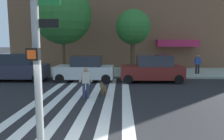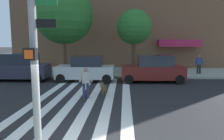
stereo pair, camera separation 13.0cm
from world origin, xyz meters
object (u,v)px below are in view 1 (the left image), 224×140
Objects in this scene: parked_car_third_in_line at (152,69)px; street_tree_middle at (133,27)px; parked_car_behind_first at (85,69)px; parked_car_near_curb at (18,68)px; dog_on_leash at (103,87)px; pedestrian_dog_walker at (86,81)px; pedestrian_bystander at (198,63)px; traffic_light_pole at (34,20)px; street_tree_nearest at (63,15)px.

street_tree_middle is (-1.29, 3.34, 3.22)m from parked_car_third_in_line.
parked_car_third_in_line is at bearing 0.02° from parked_car_behind_first.
parked_car_near_curb is 1.00× the size of parked_car_third_in_line.
parked_car_third_in_line is 0.82× the size of street_tree_middle.
parked_car_third_in_line is 5.31m from dog_on_leash.
street_tree_middle is 9.27m from pedestrian_dog_walker.
street_tree_middle is at bearing 178.11° from pedestrian_bystander.
street_tree_nearest reaches higher than traffic_light_pole.
dog_on_leash is (0.96, 6.92, -3.08)m from traffic_light_pole.
traffic_light_pole is 11.39m from parked_car_behind_first.
parked_car_near_curb is (-5.88, 11.06, -2.55)m from traffic_light_pole.
parked_car_near_curb is at bearing 148.80° from dog_on_leash.
street_tree_middle is (2.95, 14.40, 0.64)m from traffic_light_pole.
traffic_light_pole reaches higher than pedestrian_bystander.
traffic_light_pole is 14.72m from street_tree_middle.
parked_car_behind_first is at bearing -161.29° from pedestrian_bystander.
pedestrian_dog_walker is (-4.14, -4.86, -0.02)m from parked_car_third_in_line.
parked_car_behind_first is at bearing -179.98° from parked_car_third_in_line.
parked_car_third_in_line reaches higher than parked_car_behind_first.
dog_on_leash is 0.65× the size of pedestrian_bystander.
street_tree_middle is (8.83, 3.34, 3.19)m from parked_car_near_curb.
parked_car_behind_first is 5.58m from street_tree_nearest.
parked_car_third_in_line is 2.78× the size of pedestrian_bystander.
parked_car_near_curb reaches higher than pedestrian_dog_walker.
parked_car_third_in_line is 8.86m from street_tree_nearest.
street_tree_nearest reaches higher than pedestrian_bystander.
parked_car_third_in_line reaches higher than dog_on_leash.
traffic_light_pole is at bearing -110.98° from parked_car_third_in_line.
street_tree_middle is at bearing 78.41° from traffic_light_pole.
traffic_light_pole reaches higher than pedestrian_dog_walker.
traffic_light_pole is at bearing -86.20° from parked_car_behind_first.
parked_car_behind_first reaches higher than dog_on_leash.
traffic_light_pole is at bearing -97.88° from dog_on_leash.
parked_car_near_curb is 5.14m from parked_car_behind_first.
parked_car_behind_first is 2.61× the size of pedestrian_dog_walker.
pedestrian_dog_walker is 11.67m from pedestrian_bystander.
street_tree_nearest is at bearing -174.23° from street_tree_middle.
dog_on_leash is (0.85, 0.72, -0.48)m from pedestrian_dog_walker.
traffic_light_pole is 6.72m from pedestrian_dog_walker.
traffic_light_pole is 14.22m from street_tree_nearest.
dog_on_leash is at bearing 82.12° from traffic_light_pole.
street_tree_nearest is (2.83, 2.73, 4.20)m from parked_car_near_curb.
traffic_light_pole is at bearing -121.13° from pedestrian_bystander.
parked_car_near_curb reaches higher than dog_on_leash.
pedestrian_dog_walker is at bearing -39.09° from parked_car_near_curb.
parked_car_third_in_line is at bearing -20.56° from street_tree_nearest.
street_tree_middle reaches higher than pedestrian_bystander.
parked_car_behind_first is (-0.73, 11.06, -2.62)m from traffic_light_pole.
street_tree_middle is 3.40× the size of pedestrian_dog_walker.
dog_on_leash is (-3.28, -4.14, -0.50)m from parked_car_third_in_line.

